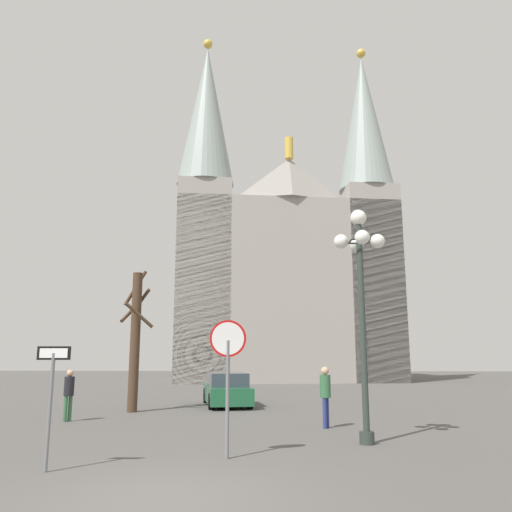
% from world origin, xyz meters
% --- Properties ---
extents(ground_plane, '(120.00, 120.00, 0.00)m').
position_xyz_m(ground_plane, '(0.00, 0.00, 0.00)').
color(ground_plane, '#514F4C').
extents(cathedral, '(19.22, 13.49, 28.91)m').
position_xyz_m(cathedral, '(2.23, 34.90, 9.37)').
color(cathedral, gray).
rests_on(cathedral, ground).
extents(stop_sign, '(0.79, 0.17, 2.87)m').
position_xyz_m(stop_sign, '(0.68, 3.04, 2.02)').
color(stop_sign, slate).
rests_on(stop_sign, ground).
extents(one_way_arrow_sign, '(0.65, 0.07, 2.29)m').
position_xyz_m(one_way_arrow_sign, '(-2.55, 1.67, 1.46)').
color(one_way_arrow_sign, slate).
rests_on(one_way_arrow_sign, ground).
extents(street_lamp, '(1.31, 1.31, 5.86)m').
position_xyz_m(street_lamp, '(3.89, 4.92, 4.01)').
color(street_lamp, '#2D3833').
rests_on(street_lamp, ground).
extents(bare_tree, '(1.37, 1.38, 5.48)m').
position_xyz_m(bare_tree, '(-3.78, 11.62, 2.80)').
color(bare_tree, '#473323').
rests_on(bare_tree, ground).
extents(parked_car_near_green, '(2.56, 4.56, 1.37)m').
position_xyz_m(parked_car_near_green, '(-0.44, 14.14, 0.65)').
color(parked_car_near_green, '#1E5B38').
rests_on(parked_car_near_green, ground).
extents(pedestrian_walking, '(0.32, 0.32, 1.77)m').
position_xyz_m(pedestrian_walking, '(3.15, 7.62, 1.08)').
color(pedestrian_walking, navy).
rests_on(pedestrian_walking, ground).
extents(pedestrian_standing, '(0.32, 0.32, 1.64)m').
position_xyz_m(pedestrian_standing, '(-5.09, 8.79, 0.99)').
color(pedestrian_standing, '#33663F').
rests_on(pedestrian_standing, ground).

